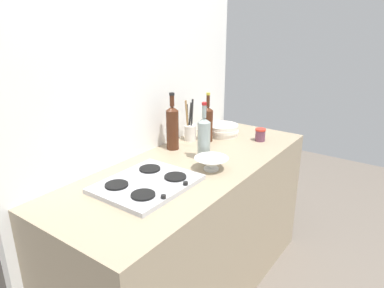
{
  "coord_description": "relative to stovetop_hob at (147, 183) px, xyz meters",
  "views": [
    {
      "loc": [
        -1.52,
        -1.09,
        1.68
      ],
      "look_at": [
        0.0,
        0.0,
        1.02
      ],
      "focal_mm": 32.58,
      "sensor_mm": 36.0,
      "label": 1
    }
  ],
  "objects": [
    {
      "name": "backsplash_panel",
      "position": [
        0.37,
        0.37,
        0.2
      ],
      "size": [
        1.9,
        0.06,
        2.23
      ],
      "primitive_type": "cube",
      "color": "white",
      "rests_on": "ground"
    },
    {
      "name": "wine_bottle_mid_left",
      "position": [
        0.5,
        0.23,
        0.13
      ],
      "size": [
        0.08,
        0.08,
        0.37
      ],
      "color": "#472314",
      "rests_on": "counter_block"
    },
    {
      "name": "counter_block",
      "position": [
        0.37,
        -0.01,
        -0.46
      ],
      "size": [
        1.8,
        0.7,
        0.9
      ],
      "primitive_type": "cube",
      "color": "tan",
      "rests_on": "ground"
    },
    {
      "name": "wine_bottle_mid_right",
      "position": [
        0.76,
        0.13,
        0.11
      ],
      "size": [
        0.07,
        0.07,
        0.34
      ],
      "color": "#472314",
      "rests_on": "counter_block"
    },
    {
      "name": "wine_bottle_leftmost",
      "position": [
        0.47,
        -0.03,
        0.12
      ],
      "size": [
        0.08,
        0.08,
        0.35
      ],
      "color": "gray",
      "rests_on": "counter_block"
    },
    {
      "name": "mixing_bowl",
      "position": [
        0.36,
        -0.15,
        0.03
      ],
      "size": [
        0.19,
        0.19,
        0.07
      ],
      "color": "white",
      "rests_on": "counter_block"
    },
    {
      "name": "utensil_crock",
      "position": [
        0.7,
        0.24,
        0.06
      ],
      "size": [
        0.08,
        0.08,
        0.29
      ],
      "color": "silver",
      "rests_on": "counter_block"
    },
    {
      "name": "plate_stack",
      "position": [
        0.93,
        0.11,
        0.03
      ],
      "size": [
        0.23,
        0.23,
        0.08
      ],
      "color": "silver",
      "rests_on": "counter_block"
    },
    {
      "name": "condiment_jar_front",
      "position": [
        0.97,
        -0.16,
        0.03
      ],
      "size": [
        0.07,
        0.07,
        0.09
      ],
      "color": "#66384C",
      "rests_on": "counter_block"
    },
    {
      "name": "ground_plane",
      "position": [
        0.37,
        -0.01,
        -0.91
      ],
      "size": [
        6.0,
        6.0,
        0.0
      ],
      "primitive_type": "plane",
      "color": "#6B6056",
      "rests_on": "ground"
    },
    {
      "name": "stovetop_hob",
      "position": [
        0.0,
        0.0,
        0.0
      ],
      "size": [
        0.48,
        0.39,
        0.04
      ],
      "color": "#B2B2B7",
      "rests_on": "counter_block"
    }
  ]
}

